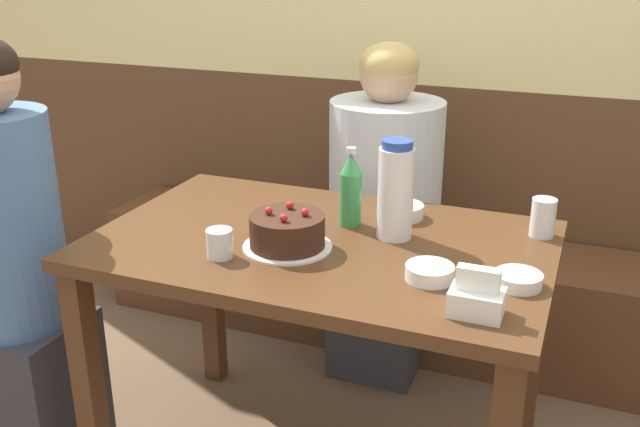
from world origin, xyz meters
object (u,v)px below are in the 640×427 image
at_px(bowl_side_dish, 430,272).
at_px(glass_water_tall, 220,243).
at_px(bench_seat, 401,289).
at_px(water_pitcher, 396,191).
at_px(person_pale_blue_shirt, 384,216).
at_px(napkin_holder, 477,298).
at_px(birthday_cake, 287,232).
at_px(soju_bottle, 351,189).
at_px(bowl_soup_white, 402,211).
at_px(glass_tumbler_short, 543,218).
at_px(person_teal_shirt, 12,275).
at_px(bowl_rice_small, 518,280).

distance_m(bowl_side_dish, glass_water_tall, 0.51).
relative_size(bench_seat, glass_water_tall, 33.70).
xyz_separation_m(water_pitcher, person_pale_blue_shirt, (-0.19, 0.55, -0.29)).
distance_m(napkin_holder, person_pale_blue_shirt, 1.02).
bearing_deg(birthday_cake, water_pitcher, 36.51).
xyz_separation_m(soju_bottle, bowl_soup_white, (0.12, 0.11, -0.08)).
xyz_separation_m(bowl_side_dish, person_pale_blue_shirt, (-0.33, 0.76, -0.18)).
bearing_deg(soju_bottle, glass_tumbler_short, 12.63).
xyz_separation_m(bench_seat, birthday_cake, (-0.06, -0.91, 0.57)).
distance_m(birthday_cake, glass_tumbler_short, 0.66).
bearing_deg(bowl_soup_white, birthday_cake, -123.98).
bearing_deg(water_pitcher, bench_seat, 102.85).
xyz_separation_m(water_pitcher, glass_water_tall, (-0.36, -0.28, -0.09)).
relative_size(soju_bottle, glass_tumbler_short, 2.12).
bearing_deg(glass_water_tall, person_pale_blue_shirt, 78.47).
relative_size(birthday_cake, bowl_side_dish, 2.02).
distance_m(bowl_soup_white, person_teal_shirt, 1.11).
distance_m(bench_seat, person_pale_blue_shirt, 0.42).
xyz_separation_m(soju_bottle, glass_tumbler_short, (0.49, 0.11, -0.05)).
bearing_deg(birthday_cake, bowl_rice_small, -0.54).
bearing_deg(person_pale_blue_shirt, bowl_side_dish, 23.70).
bearing_deg(water_pitcher, person_teal_shirt, -163.06).
height_order(water_pitcher, person_pale_blue_shirt, person_pale_blue_shirt).
relative_size(birthday_cake, person_teal_shirt, 0.18).
bearing_deg(glass_tumbler_short, bowl_side_dish, -120.03).
height_order(birthday_cake, person_teal_shirt, person_teal_shirt).
distance_m(bowl_rice_small, bowl_side_dish, 0.19).
xyz_separation_m(birthday_cake, bowl_rice_small, (0.56, -0.01, -0.03)).
relative_size(bench_seat, napkin_holder, 21.90).
bearing_deg(birthday_cake, glass_water_tall, -138.84).
height_order(glass_tumbler_short, person_pale_blue_shirt, person_pale_blue_shirt).
xyz_separation_m(birthday_cake, person_teal_shirt, (-0.78, -0.14, -0.20)).
distance_m(water_pitcher, glass_water_tall, 0.46).
bearing_deg(bowl_side_dish, water_pitcher, 124.29).
xyz_separation_m(water_pitcher, person_teal_shirt, (-1.01, -0.31, -0.28)).
distance_m(bowl_rice_small, person_pale_blue_shirt, 0.91).
bearing_deg(bowl_soup_white, glass_water_tall, -128.60).
relative_size(glass_water_tall, person_teal_shirt, 0.06).
bearing_deg(bowl_soup_white, bowl_side_dish, -65.43).
relative_size(birthday_cake, glass_water_tall, 3.15).
bearing_deg(bowl_rice_small, glass_water_tall, -171.22).
bearing_deg(napkin_holder, glass_tumbler_short, 80.41).
bearing_deg(bowl_side_dish, bowl_rice_small, 11.92).
bearing_deg(person_pale_blue_shirt, bowl_soup_white, 22.92).
height_order(bench_seat, person_teal_shirt, person_teal_shirt).
bearing_deg(bench_seat, bowl_soup_white, -75.78).
distance_m(napkin_holder, bowl_side_dish, 0.18).
height_order(bench_seat, person_pale_blue_shirt, person_pale_blue_shirt).
distance_m(birthday_cake, bowl_rice_small, 0.57).
height_order(water_pitcher, glass_water_tall, water_pitcher).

